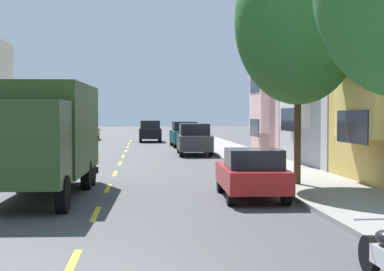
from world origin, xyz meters
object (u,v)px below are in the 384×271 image
(parked_hatchback_red, at_px, (252,173))
(parked_sedan_navy, at_px, (54,142))
(delivery_box_truck, at_px, (46,132))
(parked_suv_charcoal, at_px, (194,139))
(parked_suv_teal, at_px, (184,134))
(parked_pickup_orange, at_px, (87,131))
(moving_black_sedan, at_px, (150,131))
(street_tree_second, at_px, (298,20))
(parked_suv_sky, at_px, (27,146))

(parked_hatchback_red, relative_size, parked_sedan_navy, 0.90)
(delivery_box_truck, relative_size, parked_suv_charcoal, 1.63)
(delivery_box_truck, distance_m, parked_suv_teal, 26.97)
(parked_sedan_navy, bearing_deg, parked_hatchback_red, -66.93)
(parked_pickup_orange, relative_size, moving_black_sedan, 1.11)
(street_tree_second, xyz_separation_m, parked_suv_charcoal, (-2.11, 16.13, -4.67))
(parked_hatchback_red, distance_m, parked_pickup_orange, 40.91)
(parked_suv_sky, distance_m, parked_pickup_orange, 28.91)
(delivery_box_truck, bearing_deg, street_tree_second, 7.97)
(parked_suv_charcoal, distance_m, parked_sedan_navy, 9.07)
(parked_hatchback_red, bearing_deg, parked_suv_teal, 90.12)
(delivery_box_truck, height_order, parked_hatchback_red, delivery_box_truck)
(parked_hatchback_red, bearing_deg, parked_suv_charcoal, 90.29)
(parked_suv_sky, bearing_deg, parked_suv_charcoal, 40.92)
(parked_suv_teal, xyz_separation_m, parked_sedan_navy, (-8.80, -6.67, -0.24))
(delivery_box_truck, distance_m, parked_pickup_orange, 38.85)
(street_tree_second, xyz_separation_m, moving_black_sedan, (-4.60, 33.42, -4.67))
(delivery_box_truck, distance_m, moving_black_sedan, 34.76)
(delivery_box_truck, bearing_deg, parked_sedan_navy, 97.81)
(parked_hatchback_red, relative_size, parked_suv_sky, 0.84)
(street_tree_second, bearing_deg, parked_sedan_navy, 120.55)
(parked_pickup_orange, bearing_deg, parked_suv_sky, -90.11)
(street_tree_second, bearing_deg, moving_black_sedan, 97.84)
(street_tree_second, xyz_separation_m, parked_hatchback_red, (-2.01, -2.38, -4.90))
(parked_suv_charcoal, height_order, parked_suv_sky, same)
(street_tree_second, distance_m, parked_sedan_navy, 21.95)
(delivery_box_truck, height_order, parked_pickup_orange, delivery_box_truck)
(delivery_box_truck, distance_m, parked_hatchback_red, 6.41)
(street_tree_second, distance_m, parked_suv_charcoal, 16.92)
(street_tree_second, distance_m, parked_hatchback_red, 5.81)
(street_tree_second, xyz_separation_m, parked_suv_sky, (-10.67, 8.71, -4.67))
(street_tree_second, relative_size, parked_suv_charcoal, 1.73)
(parked_suv_charcoal, bearing_deg, parked_hatchback_red, -89.71)
(parked_suv_charcoal, xyz_separation_m, parked_pickup_orange, (-8.51, 21.49, -0.16))
(parked_suv_charcoal, xyz_separation_m, parked_sedan_navy, (-8.77, 2.30, -0.24))
(parked_suv_teal, xyz_separation_m, moving_black_sedan, (-2.53, 8.32, 0.00))
(street_tree_second, relative_size, parked_sedan_navy, 1.85)
(parked_pickup_orange, bearing_deg, parked_suv_charcoal, -68.41)
(parked_sedan_navy, bearing_deg, street_tree_second, -59.45)
(parked_suv_sky, height_order, moving_black_sedan, same)
(parked_suv_teal, height_order, parked_sedan_navy, parked_suv_teal)
(parked_hatchback_red, xyz_separation_m, parked_sedan_navy, (-8.86, 20.80, -0.01))
(parked_suv_charcoal, relative_size, moving_black_sedan, 1.01)
(parked_suv_teal, relative_size, parked_pickup_orange, 0.91)
(parked_hatchback_red, bearing_deg, delivery_box_truck, 168.75)
(parked_suv_teal, distance_m, parked_pickup_orange, 15.16)
(parked_hatchback_red, distance_m, parked_sedan_navy, 22.61)
(street_tree_second, relative_size, parked_pickup_orange, 1.58)
(delivery_box_truck, height_order, moving_black_sedan, delivery_box_truck)
(delivery_box_truck, xyz_separation_m, moving_black_sedan, (3.59, 34.56, -0.96))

